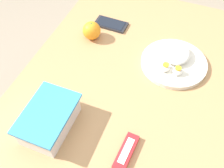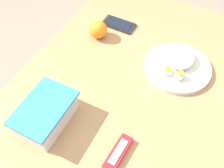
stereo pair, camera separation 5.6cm
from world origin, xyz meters
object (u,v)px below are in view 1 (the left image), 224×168
candy_bar (126,152)px  food_container (49,120)px  orange_fruit (92,31)px  rice_plate (174,60)px  cell_phone (111,24)px

candy_bar → food_container: bearing=90.4°
orange_fruit → rice_plate: 0.37m
food_container → cell_phone: 0.55m
food_container → cell_phone: size_ratio=1.40×
candy_bar → cell_phone: candy_bar is taller
food_container → candy_bar: (0.00, -0.26, -0.03)m
rice_plate → cell_phone: 0.35m
rice_plate → candy_bar: bearing=173.3°
cell_phone → orange_fruit: bearing=157.2°
cell_phone → food_container: bearing=-179.1°
food_container → candy_bar: 0.26m
rice_plate → candy_bar: rice_plate is taller
orange_fruit → candy_bar: size_ratio=0.60×
rice_plate → candy_bar: (-0.42, 0.05, -0.01)m
candy_bar → orange_fruit: bearing=35.3°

